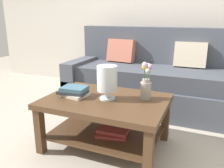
{
  "coord_description": "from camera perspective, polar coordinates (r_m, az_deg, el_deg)",
  "views": [
    {
      "loc": [
        0.83,
        -2.23,
        1.21
      ],
      "look_at": [
        -0.01,
        -0.23,
        0.58
      ],
      "focal_mm": 37.79,
      "sensor_mm": 36.0,
      "label": 1
    }
  ],
  "objects": [
    {
      "name": "book_stack_main",
      "position": [
        2.24,
        -9.13,
        -1.78
      ],
      "size": [
        0.28,
        0.22,
        0.09
      ],
      "color": "beige",
      "rests_on": "coffee_table"
    },
    {
      "name": "couch",
      "position": [
        3.24,
        9.68,
        0.86
      ],
      "size": [
        2.26,
        0.9,
        1.06
      ],
      "color": "#474C56",
      "rests_on": "ground"
    },
    {
      "name": "glass_hurricane_vase",
      "position": [
        2.09,
        -1.18,
        1.12
      ],
      "size": [
        0.18,
        0.18,
        0.31
      ],
      "color": "silver",
      "rests_on": "coffee_table"
    },
    {
      "name": "ground_plane",
      "position": [
        2.67,
        2.15,
        -10.74
      ],
      "size": [
        10.0,
        10.0,
        0.0
      ],
      "primitive_type": "plane",
      "color": "#ADA393"
    },
    {
      "name": "coffee_table",
      "position": [
        2.2,
        -1.45,
        -6.92
      ],
      "size": [
        1.11,
        0.78,
        0.48
      ],
      "color": "#4C331E",
      "rests_on": "ground"
    },
    {
      "name": "flower_pitcher",
      "position": [
        2.14,
        8.23,
        0.2
      ],
      "size": [
        0.1,
        0.11,
        0.34
      ],
      "color": "#9E998E",
      "rests_on": "coffee_table"
    },
    {
      "name": "back_wall",
      "position": [
        3.97,
        11.27,
        17.94
      ],
      "size": [
        6.4,
        0.12,
        2.7
      ],
      "primitive_type": "cube",
      "color": "beige",
      "rests_on": "ground"
    }
  ]
}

